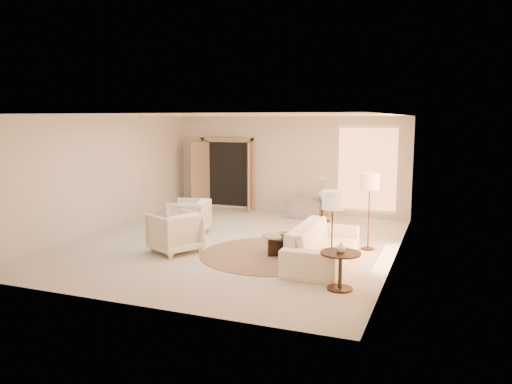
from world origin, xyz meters
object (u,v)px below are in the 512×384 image
(accent_chair, at_px, (307,203))
(end_vase, at_px, (341,247))
(armchair_left, at_px, (189,215))
(side_vase, at_px, (322,194))
(floor_lamp_near, at_px, (370,185))
(floor_lamp_far, at_px, (333,204))
(armchair_right, at_px, (175,230))
(side_table, at_px, (322,207))
(bowl, at_px, (287,235))
(end_table, at_px, (340,264))
(coffee_table, at_px, (287,244))
(sofa, at_px, (323,244))

(accent_chair, distance_m, end_vase, 5.91)
(armchair_left, bearing_deg, side_vase, 122.93)
(floor_lamp_near, height_order, floor_lamp_far, floor_lamp_near)
(armchair_right, xyz_separation_m, side_table, (2.06, 4.19, -0.09))
(armchair_right, distance_m, floor_lamp_near, 4.14)
(armchair_left, relative_size, bowl, 2.94)
(side_table, bearing_deg, armchair_left, -135.86)
(side_table, bearing_deg, bowl, -87.13)
(armchair_left, bearing_deg, accent_chair, 131.87)
(armchair_right, distance_m, side_vase, 4.68)
(side_table, bearing_deg, side_vase, -116.57)
(floor_lamp_far, xyz_separation_m, bowl, (-1.13, 1.03, -0.85))
(armchair_right, height_order, end_vase, armchair_right)
(end_table, xyz_separation_m, floor_lamp_far, (-0.28, 0.58, 0.86))
(coffee_table, relative_size, side_vase, 5.07)
(coffee_table, distance_m, side_vase, 3.66)
(accent_chair, distance_m, coffee_table, 3.97)
(sofa, distance_m, armchair_left, 3.84)
(armchair_right, xyz_separation_m, end_vase, (3.65, -1.04, 0.24))
(bowl, xyz_separation_m, side_vase, (-0.18, 3.62, 0.32))
(side_table, distance_m, floor_lamp_near, 3.17)
(side_vase, bearing_deg, end_vase, -73.10)
(end_vase, xyz_separation_m, side_vase, (-1.59, 5.23, 0.05))
(side_table, distance_m, side_vase, 0.37)
(coffee_table, height_order, end_table, end_table)
(armchair_right, height_order, floor_lamp_near, floor_lamp_near)
(coffee_table, relative_size, end_vase, 8.01)
(coffee_table, xyz_separation_m, end_vase, (1.41, -1.61, 0.45))
(armchair_right, bearing_deg, side_vase, -179.27)
(accent_chair, bearing_deg, side_table, 154.65)
(armchair_left, bearing_deg, end_table, 46.45)
(armchair_left, distance_m, accent_chair, 3.55)
(armchair_right, bearing_deg, bowl, 131.27)
(floor_lamp_far, xyz_separation_m, side_vase, (-1.31, 4.65, -0.54))
(armchair_left, bearing_deg, side_table, 122.93)
(end_table, bearing_deg, side_vase, 106.90)
(armchair_left, height_order, accent_chair, armchair_left)
(side_table, xyz_separation_m, bowl, (0.18, -3.62, 0.06))
(armchair_left, bearing_deg, bowl, 58.14)
(bowl, bearing_deg, coffee_table, 0.00)
(floor_lamp_near, bearing_deg, end_vase, -90.58)
(accent_chair, relative_size, end_vase, 5.59)
(accent_chair, distance_m, side_table, 0.58)
(sofa, distance_m, armchair_right, 3.06)
(coffee_table, xyz_separation_m, bowl, (-0.00, 0.00, 0.18))
(side_vase, bearing_deg, floor_lamp_far, -74.22)
(coffee_table, xyz_separation_m, floor_lamp_far, (1.13, -1.03, 1.04))
(armchair_left, xyz_separation_m, floor_lamp_near, (4.25, 0.02, 0.93))
(coffee_table, bearing_deg, floor_lamp_far, -42.27)
(floor_lamp_near, bearing_deg, end_table, -90.58)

